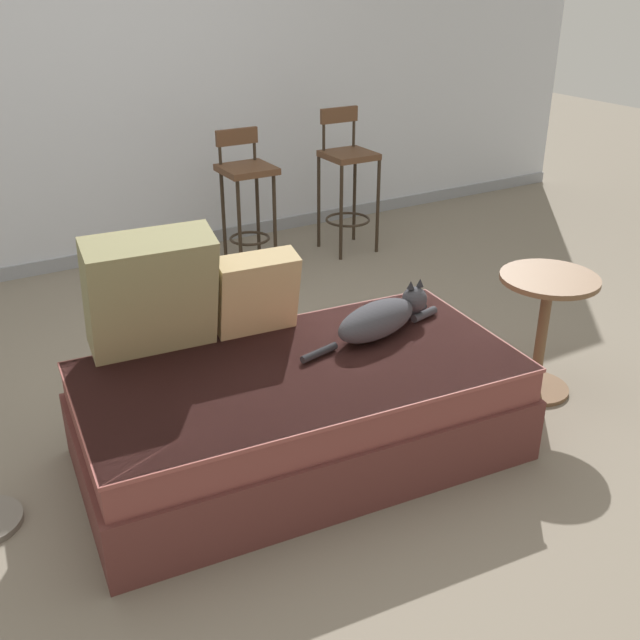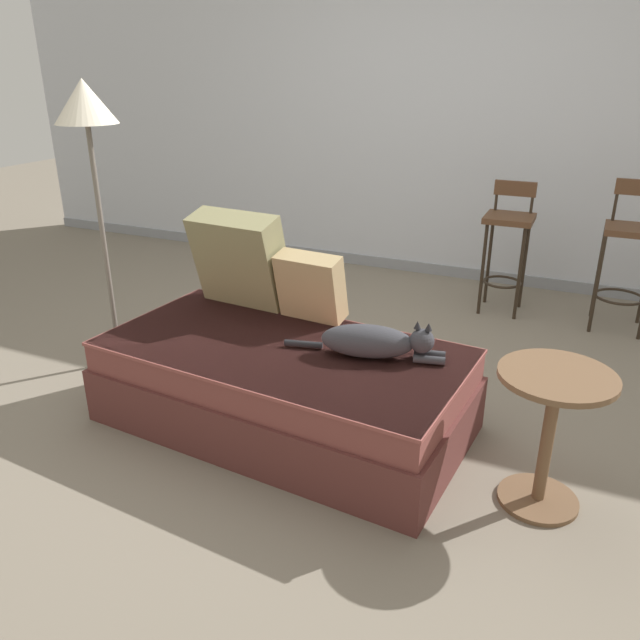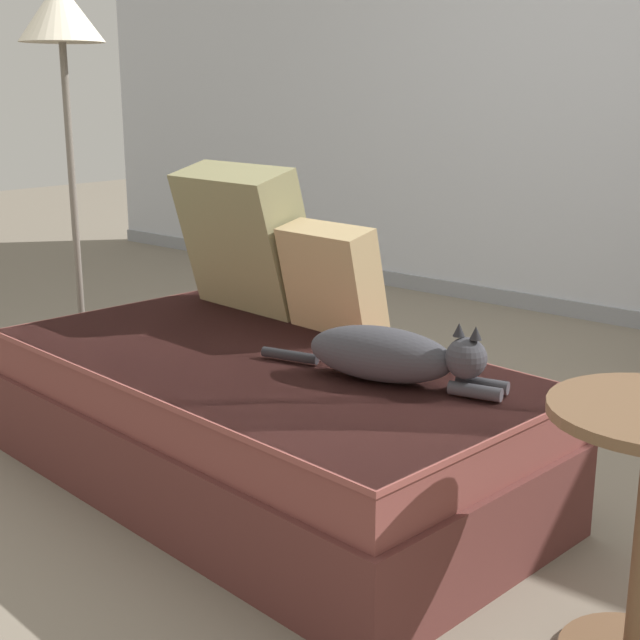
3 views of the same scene
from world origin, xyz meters
The scene contains 8 objects.
ground_plane centered at (0.00, 0.00, 0.00)m, with size 16.00×16.00×0.00m, color slate.
wall_back_panel centered at (0.00, 2.25, 1.30)m, with size 8.00×0.10×2.60m, color silver.
wall_baseboard_trim centered at (0.00, 2.20, 0.04)m, with size 8.00×0.02×0.09m, color gray.
couch centered at (0.00, -0.40, 0.21)m, with size 1.81×1.04×0.42m.
throw_pillow_corner centered at (-0.45, -0.01, 0.68)m, with size 0.52×0.34×0.52m.
throw_pillow_middle centered at (-0.01, -0.05, 0.60)m, with size 0.36×0.22×0.36m.
cat centered at (0.43, -0.33, 0.50)m, with size 0.74×0.26×0.19m.
floor_lamp centered at (-1.21, -0.19, 1.33)m, with size 0.32×0.32×1.58m.
Camera 3 is at (1.78, -2.22, 1.20)m, focal length 50.00 mm.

